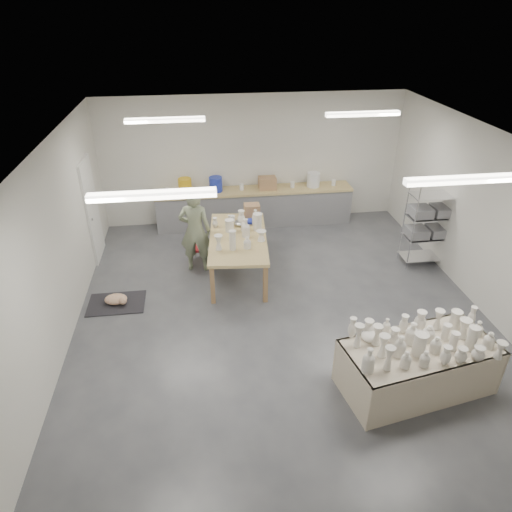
{
  "coord_description": "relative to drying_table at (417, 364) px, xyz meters",
  "views": [
    {
      "loc": [
        -1.29,
        -6.27,
        4.83
      ],
      "look_at": [
        -0.42,
        0.29,
        1.05
      ],
      "focal_mm": 32.0,
      "sensor_mm": 36.0,
      "label": 1
    }
  ],
  "objects": [
    {
      "name": "room",
      "position": [
        -1.65,
        1.96,
        1.63
      ],
      "size": [
        8.0,
        8.02,
        3.0
      ],
      "color": "#424449",
      "rests_on": "ground"
    },
    {
      "name": "back_counter",
      "position": [
        -1.55,
        5.56,
        0.06
      ],
      "size": [
        4.6,
        0.6,
        1.24
      ],
      "color": "tan",
      "rests_on": "ground"
    },
    {
      "name": "wire_shelf",
      "position": [
        1.66,
        3.28,
        0.5
      ],
      "size": [
        0.88,
        0.48,
        1.8
      ],
      "color": "silver",
      "rests_on": "ground"
    },
    {
      "name": "drying_table",
      "position": [
        0.0,
        0.0,
        0.0
      ],
      "size": [
        2.22,
        1.35,
        1.09
      ],
      "rotation": [
        0.0,
        0.0,
        0.18
      ],
      "color": "olive",
      "rests_on": "ground"
    },
    {
      "name": "work_table",
      "position": [
        -2.08,
        3.5,
        0.4
      ],
      "size": [
        1.27,
        2.25,
        1.19
      ],
      "rotation": [
        0.0,
        0.0,
        -0.09
      ],
      "color": "tan",
      "rests_on": "ground"
    },
    {
      "name": "rug",
      "position": [
        -4.44,
        2.6,
        -0.41
      ],
      "size": [
        1.0,
        0.7,
        0.02
      ],
      "primitive_type": "cube",
      "color": "black",
      "rests_on": "ground"
    },
    {
      "name": "cat",
      "position": [
        -4.42,
        2.59,
        -0.32
      ],
      "size": [
        0.46,
        0.39,
        0.17
      ],
      "rotation": [
        0.0,
        0.0,
        -0.32
      ],
      "color": "white",
      "rests_on": "rug"
    },
    {
      "name": "potter",
      "position": [
        -2.96,
        3.66,
        0.44
      ],
      "size": [
        0.69,
        0.51,
        1.72
      ],
      "primitive_type": "imported",
      "rotation": [
        0.0,
        0.0,
        2.97
      ],
      "color": "gray",
      "rests_on": "ground"
    },
    {
      "name": "red_stool",
      "position": [
        -2.96,
        3.93,
        -0.1
      ],
      "size": [
        0.48,
        0.48,
        0.35
      ],
      "rotation": [
        0.0,
        0.0,
        -0.32
      ],
      "color": "red",
      "rests_on": "ground"
    }
  ]
}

